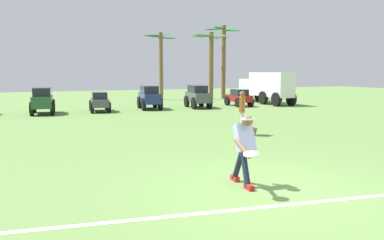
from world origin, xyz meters
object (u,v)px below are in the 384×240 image
frisbee_thrower (244,146)px  teammate_near_sideline (242,109)px  parked_car_slot_f (239,97)px  parked_car_slot_c (100,102)px  parked_car_slot_b (43,100)px  box_truck (266,86)px  frisbee_in_flight (251,154)px  parked_car_slot_d (149,97)px  palm_tree_left_of_centre (211,60)px  palm_tree_right_of_centre (224,57)px  parked_car_slot_e (198,96)px  palm_tree_far_left (161,60)px

frisbee_thrower → teammate_near_sideline: bearing=60.8°
parked_car_slot_f → parked_car_slot_c: bearing=-179.1°
parked_car_slot_b → box_truck: (14.80, 1.29, 0.49)m
frisbee_in_flight → parked_car_slot_d: size_ratio=0.16×
parked_car_slot_b → box_truck: size_ratio=0.41×
parked_car_slot_f → palm_tree_left_of_centre: palm_tree_left_of_centre is taller
parked_car_slot_d → parked_car_slot_f: bearing=-2.0°
palm_tree_left_of_centre → teammate_near_sideline: bearing=-111.3°
frisbee_thrower → palm_tree_right_of_centre: size_ratio=0.23×
parked_car_slot_f → parked_car_slot_e: bearing=-178.1°
frisbee_thrower → palm_tree_left_of_centre: 23.97m
teammate_near_sideline → parked_car_slot_f: size_ratio=0.71×
box_truck → palm_tree_right_of_centre: 6.19m
frisbee_in_flight → box_truck: box_truck is taller
teammate_near_sideline → parked_car_slot_f: 11.52m
parked_car_slot_c → parked_car_slot_f: (9.01, 0.13, 0.00)m
parked_car_slot_c → parked_car_slot_e: size_ratio=0.93×
parked_car_slot_e → palm_tree_right_of_centre: 9.13m
frisbee_thrower → frisbee_in_flight: (-0.23, -0.64, -0.00)m
teammate_near_sideline → box_truck: size_ratio=0.26×
parked_car_slot_e → box_truck: bearing=11.6°
palm_tree_right_of_centre → frisbee_in_flight: bearing=-115.6°
frisbee_thrower → palm_tree_far_left: bearing=76.6°
teammate_near_sideline → parked_car_slot_e: teammate_near_sideline is taller
teammate_near_sideline → box_truck: box_truck is taller
palm_tree_left_of_centre → box_truck: bearing=-71.5°
teammate_near_sideline → parked_car_slot_b: bearing=123.2°
frisbee_thrower → parked_car_slot_d: 15.79m
frisbee_thrower → parked_car_slot_f: 17.56m
box_truck → palm_tree_right_of_centre: (-0.52, 5.74, 2.26)m
parked_car_slot_e → parked_car_slot_f: size_ratio=1.10×
palm_tree_right_of_centre → parked_car_slot_f: bearing=-108.5°
frisbee_thrower → palm_tree_far_left: 23.47m
box_truck → palm_tree_far_left: 8.77m
box_truck → palm_tree_right_of_centre: palm_tree_right_of_centre is taller
frisbee_thrower → parked_car_slot_e: 16.24m
parked_car_slot_f → box_truck: size_ratio=0.37×
parked_car_slot_b → palm_tree_far_left: (8.95, 7.53, 2.44)m
frisbee_in_flight → palm_tree_right_of_centre: (10.97, 22.86, 2.70)m
parked_car_slot_e → palm_tree_right_of_centre: size_ratio=0.40×
palm_tree_far_left → palm_tree_right_of_centre: (5.33, -0.50, 0.31)m
parked_car_slot_d → palm_tree_left_of_centre: 9.74m
palm_tree_far_left → parked_car_slot_e: bearing=-89.6°
teammate_near_sideline → palm_tree_right_of_centre: size_ratio=0.26×
parked_car_slot_e → palm_tree_right_of_centre: palm_tree_right_of_centre is taller
frisbee_thrower → parked_car_slot_c: size_ratio=0.63×
parked_car_slot_c → parked_car_slot_d: (3.00, 0.34, 0.18)m
parked_car_slot_c → parked_car_slot_d: bearing=6.5°
teammate_near_sideline → palm_tree_right_of_centre: bearing=65.3°
parked_car_slot_c → parked_car_slot_f: size_ratio=1.02×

